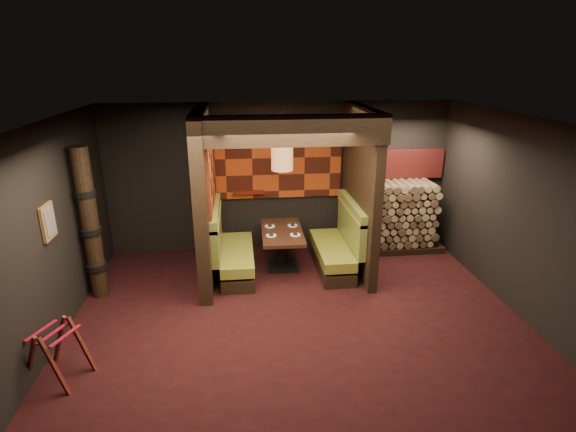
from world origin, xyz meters
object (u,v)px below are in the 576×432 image
Objects in this scene: booth_bench_left at (231,252)px; pendant_lamp at (282,157)px; booth_bench_right at (338,247)px; dining_table at (282,243)px; luggage_rack at (57,350)px; firewood_stack at (399,216)px; totem_column at (90,226)px.

booth_bench_left is 1.54× the size of pendant_lamp.
pendant_lamp reaches higher than booth_bench_left.
booth_bench_right is at bearing 0.00° from booth_bench_left.
booth_bench_right is at bearing -8.61° from dining_table.
booth_bench_left reaches higher than luggage_rack.
dining_table is at bearing 90.00° from pendant_lamp.
firewood_stack is (5.26, 3.24, 0.31)m from luggage_rack.
booth_bench_left is 2.30m from totem_column.
pendant_lamp is (-0.00, -0.05, 1.57)m from dining_table.
luggage_rack is 6.18m from firewood_stack.
booth_bench_left is 1.19× the size of dining_table.
firewood_stack is (5.33, 1.25, -0.51)m from totem_column.
booth_bench_right is 0.92× the size of firewood_stack.
pendant_lamp is at bearing 174.27° from booth_bench_right.
booth_bench_right is 1.55m from firewood_stack.
dining_table is 0.56× the size of totem_column.
dining_table is at bearing 9.22° from booth_bench_left.
booth_bench_right is 1.19× the size of dining_table.
firewood_stack is at bearing 12.17° from booth_bench_left.
booth_bench_left and booth_bench_right have the same top height.
pendant_lamp reaches higher than dining_table.
firewood_stack is at bearing 13.19° from totem_column.
pendant_lamp reaches higher than firewood_stack.
booth_bench_right is 0.67× the size of totem_column.
totem_column is (-3.00, -0.70, 0.72)m from dining_table.
pendant_lamp is 2.77m from firewood_stack.
booth_bench_right is 1.54× the size of pendant_lamp.
pendant_lamp is at bearing -165.54° from firewood_stack.
dining_table reaches higher than luggage_rack.
booth_bench_left is at bearing -173.86° from pendant_lamp.
luggage_rack is (-2.01, -2.54, -0.03)m from booth_bench_left.
luggage_rack is at bearing -128.38° from booth_bench_left.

